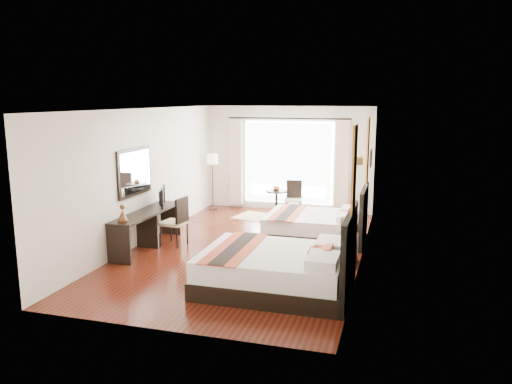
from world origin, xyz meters
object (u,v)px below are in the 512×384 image
(table_lamp, at_px, (346,224))
(bed_far, at_px, (318,225))
(floor_lamp, at_px, (212,163))
(vase, at_px, (344,237))
(console_desk, at_px, (147,230))
(fruit_bowl, at_px, (276,189))
(window_chair, at_px, (293,205))
(bed_near, at_px, (280,269))
(side_table, at_px, (276,203))
(desk_chair, at_px, (175,230))
(nightstand, at_px, (345,250))
(television, at_px, (160,196))

(table_lamp, bearing_deg, bed_far, 117.35)
(table_lamp, bearing_deg, floor_lamp, 138.30)
(vase, distance_m, console_desk, 3.98)
(vase, distance_m, fruit_bowl, 4.21)
(console_desk, distance_m, window_chair, 4.22)
(bed_near, distance_m, window_chair, 5.06)
(floor_lamp, height_order, side_table, floor_lamp)
(side_table, bearing_deg, desk_chair, -113.21)
(table_lamp, xyz_separation_m, window_chair, (-1.70, 3.40, -0.47))
(nightstand, distance_m, desk_chair, 3.52)
(bed_far, relative_size, television, 2.96)
(console_desk, xyz_separation_m, window_chair, (2.28, 3.55, -0.10))
(table_lamp, height_order, fruit_bowl, table_lamp)
(bed_far, bearing_deg, desk_chair, -155.97)
(desk_chair, distance_m, window_chair, 3.70)
(bed_near, distance_m, desk_chair, 3.20)
(television, xyz_separation_m, side_table, (1.81, 2.99, -0.63))
(table_lamp, height_order, television, television)
(nightstand, distance_m, window_chair, 3.84)
(side_table, bearing_deg, television, -121.25)
(side_table, xyz_separation_m, fruit_bowl, (-0.01, -0.01, 0.35))
(bed_near, xyz_separation_m, console_desk, (-3.12, 1.45, 0.03))
(floor_lamp, bearing_deg, fruit_bowl, -4.98)
(nightstand, relative_size, side_table, 0.84)
(nightstand, relative_size, desk_chair, 0.54)
(window_chair, bearing_deg, bed_far, 18.68)
(desk_chair, bearing_deg, floor_lamp, -74.72)
(bed_near, relative_size, vase, 19.30)
(bed_near, height_order, nightstand, bed_near)
(table_lamp, distance_m, console_desk, 4.00)
(desk_chair, distance_m, fruit_bowl, 3.50)
(bed_far, height_order, vase, bed_far)
(bed_near, bearing_deg, vase, 57.87)
(nightstand, height_order, floor_lamp, floor_lamp)
(fruit_bowl, bearing_deg, nightstand, -57.96)
(floor_lamp, distance_m, fruit_bowl, 1.92)
(nightstand, distance_m, floor_lamp, 5.44)
(nightstand, bearing_deg, desk_chair, 176.31)
(nightstand, relative_size, window_chair, 0.60)
(console_desk, distance_m, side_table, 3.98)
(vase, height_order, console_desk, console_desk)
(vase, height_order, fruit_bowl, fruit_bowl)
(table_lamp, relative_size, floor_lamp, 0.23)
(vase, bearing_deg, window_chair, 114.99)
(vase, height_order, side_table, side_table)
(desk_chair, height_order, floor_lamp, floor_lamp)
(bed_near, relative_size, floor_lamp, 1.55)
(table_lamp, relative_size, television, 0.50)
(bed_far, relative_size, window_chair, 2.30)
(vase, distance_m, window_chair, 4.01)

